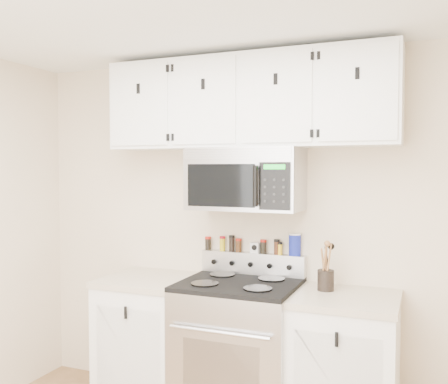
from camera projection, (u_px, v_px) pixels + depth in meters
name	position (u px, v px, depth m)	size (l,w,h in m)	color
back_wall	(254.00, 231.00, 3.58)	(3.50, 0.01, 2.50)	#C1AF90
range	(239.00, 351.00, 3.32)	(0.76, 0.65, 1.10)	#B7B7BA
base_cabinet_left	(151.00, 340.00, 3.60)	(0.64, 0.62, 0.92)	white
base_cabinet_right	(345.00, 369.00, 3.08)	(0.64, 0.62, 0.92)	white
microwave	(246.00, 179.00, 3.38)	(0.76, 0.44, 0.42)	#9E9EA3
upper_cabinets	(247.00, 102.00, 3.38)	(2.00, 0.35, 0.62)	white
utensil_crock	(326.00, 279.00, 3.18)	(0.11, 0.11, 0.31)	black
kitchen_timer	(255.00, 248.00, 3.54)	(0.06, 0.05, 0.07)	silver
salt_canister	(295.00, 244.00, 3.43)	(0.08, 0.08, 0.15)	#152197
spice_jar_0	(208.00, 243.00, 3.68)	(0.04, 0.04, 0.10)	black
spice_jar_1	(222.00, 243.00, 3.64)	(0.04, 0.04, 0.11)	gold
spice_jar_2	(232.00, 243.00, 3.61)	(0.04, 0.04, 0.12)	black
spice_jar_3	(239.00, 245.00, 3.59)	(0.04, 0.04, 0.10)	#42240F
spice_jar_4	(263.00, 246.00, 3.52)	(0.05, 0.05, 0.10)	black
spice_jar_5	(277.00, 247.00, 3.48)	(0.04, 0.04, 0.11)	#462210
spice_jar_6	(280.00, 248.00, 3.48)	(0.04, 0.04, 0.09)	yellow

